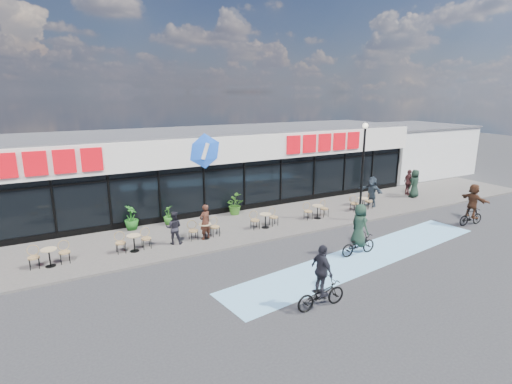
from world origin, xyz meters
TOP-DOWN VIEW (x-y plane):
  - ground at (0.00, 0.00)m, footprint 120.00×120.00m
  - sidewalk at (0.00, 4.50)m, footprint 44.00×5.00m
  - bike_lane at (4.00, -1.50)m, footprint 14.17×4.13m
  - building at (-0.00, 9.93)m, footprint 30.60×6.57m
  - neighbour_building at (20.50, 11.00)m, footprint 9.20×7.20m
  - lamp_post at (7.16, 2.30)m, footprint 0.28×0.28m
  - bistro_set_1 at (-7.90, 3.68)m, footprint 1.54×0.62m
  - bistro_set_2 at (-4.60, 3.68)m, footprint 1.54×0.62m
  - bistro_set_3 at (-1.30, 3.68)m, footprint 1.54×0.62m
  - bistro_set_4 at (1.99, 3.68)m, footprint 1.54×0.62m
  - bistro_set_5 at (5.29, 3.68)m, footprint 1.54×0.62m
  - bistro_set_6 at (8.58, 3.68)m, footprint 1.54×0.62m
  - potted_plant_left at (-4.11, 6.56)m, footprint 0.87×0.87m
  - potted_plant_mid at (-2.21, 6.48)m, footprint 0.75×0.75m
  - potted_plant_right at (1.56, 6.46)m, footprint 0.91×1.05m
  - patron_left at (-1.31, 3.52)m, footprint 0.72×0.58m
  - patron_right at (-2.78, 3.64)m, footprint 0.92×0.83m
  - pedestrian_a at (9.68, 4.05)m, footprint 0.82×1.76m
  - pedestrian_b at (13.78, 4.85)m, footprint 0.75×1.11m
  - pedestrian_c at (13.66, 4.25)m, footprint 1.00×0.74m
  - cyclist_a at (3.90, -1.17)m, footprint 1.77×0.90m
  - cyclist_b at (11.90, -0.98)m, footprint 1.60×1.72m
  - cyclist_c at (-0.22, -3.94)m, footprint 1.82×1.02m

SIDE VIEW (x-z plane):
  - ground at x=0.00m, z-range 0.00..0.00m
  - bike_lane at x=4.00m, z-range 0.00..0.01m
  - sidewalk at x=0.00m, z-range 0.00..0.10m
  - bistro_set_1 at x=-7.90m, z-range 0.11..1.01m
  - bistro_set_2 at x=-4.60m, z-range 0.11..1.01m
  - bistro_set_3 at x=-1.30m, z-range 0.11..1.01m
  - bistro_set_4 at x=1.99m, z-range 0.11..1.01m
  - bistro_set_5 at x=5.29m, z-range 0.11..1.01m
  - bistro_set_6 at x=8.58m, z-range 0.11..1.01m
  - potted_plant_mid at x=-2.21m, z-range 0.10..1.13m
  - potted_plant_right at x=1.56m, z-range 0.10..1.25m
  - potted_plant_left at x=-4.11m, z-range 0.10..1.36m
  - cyclist_c at x=-0.22m, z-range -0.27..1.91m
  - patron_right at x=-2.78m, z-range 0.10..1.64m
  - cyclist_a at x=3.90m, z-range -0.24..2.04m
  - patron_left at x=-1.31m, z-range 0.10..1.80m
  - pedestrian_b at x=13.78m, z-range 0.10..1.85m
  - pedestrian_a at x=9.68m, z-range 0.10..1.93m
  - pedestrian_c at x=13.66m, z-range 0.10..1.96m
  - cyclist_b at x=11.90m, z-range -0.03..2.22m
  - neighbour_building at x=20.50m, z-range 0.01..4.12m
  - building at x=0.00m, z-range -0.04..4.71m
  - lamp_post at x=7.16m, z-range 0.59..5.81m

